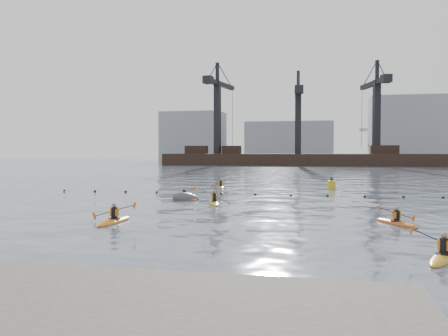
{
  "coord_description": "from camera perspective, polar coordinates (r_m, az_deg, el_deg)",
  "views": [
    {
      "loc": [
        6.65,
        -17.59,
        3.71
      ],
      "look_at": [
        1.3,
        7.89,
        2.8
      ],
      "focal_mm": 38.0,
      "sensor_mm": 36.0,
      "label": 1
    }
  ],
  "objects": [
    {
      "name": "kayaker_3",
      "position": [
        33.55,
        -1.17,
        -4.17
      ],
      "size": [
        2.29,
        3.42,
        1.36
      ],
      "rotation": [
        0.0,
        0.0,
        0.32
      ],
      "color": "gold",
      "rests_on": "ground"
    },
    {
      "name": "mooring_buoy",
      "position": [
        36.63,
        -4.54,
        -3.82
      ],
      "size": [
        2.73,
        2.2,
        1.55
      ],
      "primitive_type": "ellipsoid",
      "rotation": [
        0.0,
        0.21,
        0.43
      ],
      "color": "#3D3F42",
      "rests_on": "ground"
    },
    {
      "name": "kayaker_1",
      "position": [
        18.25,
        24.93,
        -9.59
      ],
      "size": [
        2.13,
        3.28,
        1.21
      ],
      "rotation": [
        0.0,
        0.0,
        -0.42
      ],
      "color": "#C08C16",
      "rests_on": "ground"
    },
    {
      "name": "nav_buoy",
      "position": [
        48.13,
        12.82,
        -1.97
      ],
      "size": [
        0.77,
        0.77,
        1.4
      ],
      "color": "gold",
      "rests_on": "ground"
    },
    {
      "name": "kayaker_4",
      "position": [
        25.85,
        20.05,
        -6.15
      ],
      "size": [
        2.12,
        3.14,
        1.16
      ],
      "rotation": [
        0.0,
        0.0,
        3.64
      ],
      "color": "#C25212",
      "rests_on": "ground"
    },
    {
      "name": "float_line",
      "position": [
        40.92,
        1.75,
        -3.16
      ],
      "size": [
        33.24,
        0.73,
        0.24
      ],
      "color": "black",
      "rests_on": "ground"
    },
    {
      "name": "skyline",
      "position": [
        168.02,
        10.37,
        3.86
      ],
      "size": [
        141.0,
        28.0,
        22.0
      ],
      "color": "gray",
      "rests_on": "ground"
    },
    {
      "name": "kayaker_0",
      "position": [
        25.57,
        -13.05,
        -6.14
      ],
      "size": [
        2.45,
        3.6,
        1.26
      ],
      "rotation": [
        0.0,
        0.0,
        -0.02
      ],
      "color": "orange",
      "rests_on": "ground"
    },
    {
      "name": "kayaker_5",
      "position": [
        48.52,
        -0.41,
        -2.27
      ],
      "size": [
        2.2,
        3.31,
        1.27
      ],
      "rotation": [
        0.0,
        0.0,
        0.32
      ],
      "color": "#C48017",
      "rests_on": "ground"
    },
    {
      "name": "barge_pier",
      "position": [
        127.79,
        8.77,
        1.16
      ],
      "size": [
        72.0,
        19.3,
        29.5
      ],
      "color": "black",
      "rests_on": "ground"
    },
    {
      "name": "ground",
      "position": [
        19.17,
        -8.78,
        -9.18
      ],
      "size": [
        400.0,
        400.0,
        0.0
      ],
      "primitive_type": "plane",
      "color": "#333A4A",
      "rests_on": "ground"
    },
    {
      "name": "kayaker_2",
      "position": [
        37.18,
        -4.83,
        -3.59
      ],
      "size": [
        2.76,
        2.44,
        1.02
      ],
      "rotation": [
        0.0,
        0.0,
        0.88
      ],
      "color": "red",
      "rests_on": "ground"
    }
  ]
}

